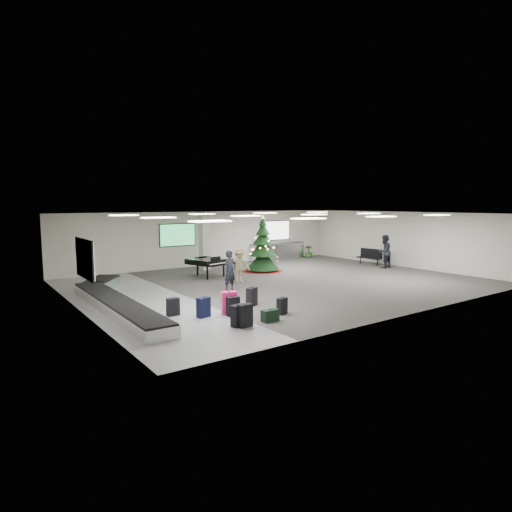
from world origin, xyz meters
TOP-DOWN VIEW (x-y plane):
  - ground at (0.00, 0.00)m, footprint 18.00×18.00m
  - room_envelope at (-0.38, 0.67)m, footprint 18.02×14.02m
  - baggage_carousel at (-7.84, -0.08)m, footprint 2.28×9.71m
  - service_counter at (5.00, 6.65)m, footprint 4.05×0.65m
  - suitcase_0 at (-5.44, -5.03)m, footprint 0.46×0.28m
  - suitcase_1 at (-5.05, -3.76)m, footprint 0.42×0.24m
  - pink_suitcase at (-5.05, -3.52)m, footprint 0.56×0.42m
  - suitcase_3 at (-3.73, -2.93)m, footprint 0.50×0.40m
  - navy_suitcase at (-5.92, -3.34)m, footprint 0.47×0.34m
  - suitcase_5 at (-5.56, -4.87)m, footprint 0.49×0.34m
  - green_duffel at (-4.43, -4.97)m, footprint 0.56×0.29m
  - suitcase_7 at (-3.59, -4.51)m, footprint 0.42×0.30m
  - suitcase_8 at (-6.64, -2.59)m, footprint 0.40×0.23m
  - christmas_tree at (1.28, 3.24)m, footprint 2.16×2.16m
  - grand_piano at (-2.06, 3.43)m, footprint 1.85×2.17m
  - bench at (8.01, 1.49)m, footprint 0.64×1.56m
  - traveler_a at (-3.04, -0.36)m, footprint 0.70×0.54m
  - traveler_b at (-1.58, 1.17)m, footprint 1.14×0.79m
  - traveler_bench at (7.60, 0.14)m, footprint 0.98×0.79m
  - potted_plant_left at (3.09, 5.74)m, footprint 0.51×0.54m
  - potted_plant_right at (7.19, 6.03)m, footprint 0.67×0.67m

SIDE VIEW (x-z plane):
  - ground at x=0.00m, z-range 0.00..0.00m
  - green_duffel at x=-4.43m, z-range -0.01..0.38m
  - baggage_carousel at x=-7.84m, z-range 0.00..0.43m
  - suitcase_7 at x=-3.59m, z-range -0.01..0.56m
  - suitcase_8 at x=-6.64m, z-range -0.01..0.60m
  - suitcase_1 at x=-5.05m, z-range -0.01..0.65m
  - navy_suitcase at x=-5.92m, z-range -0.01..0.66m
  - suitcase_3 at x=-3.73m, z-range -0.01..0.67m
  - suitcase_5 at x=-5.56m, z-range -0.01..0.67m
  - suitcase_0 at x=-5.44m, z-range -0.01..0.70m
  - potted_plant_left at x=3.09m, z-range 0.00..0.77m
  - pink_suitcase at x=-5.05m, z-range -0.01..0.79m
  - potted_plant_right at x=7.19m, z-range 0.00..0.86m
  - bench at x=8.01m, z-range 0.06..1.03m
  - service_counter at x=5.00m, z-range 0.01..1.09m
  - grand_piano at x=-2.06m, z-range 0.23..1.30m
  - traveler_b at x=-1.58m, z-range 0.00..1.61m
  - traveler_a at x=-3.04m, z-range 0.00..1.73m
  - traveler_bench at x=7.60m, z-range 0.00..1.91m
  - christmas_tree at x=1.28m, z-range -0.49..2.59m
  - room_envelope at x=-0.38m, z-range 0.73..3.94m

